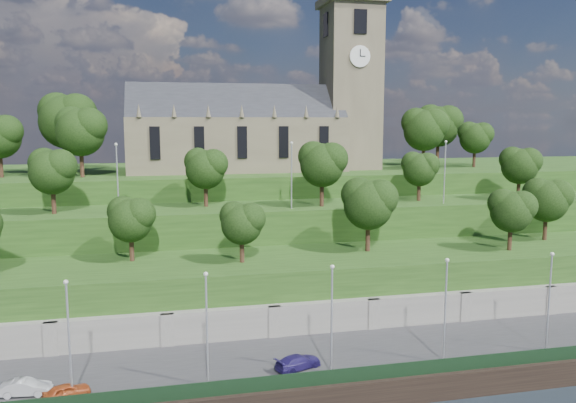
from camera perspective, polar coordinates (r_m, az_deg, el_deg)
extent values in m
cube|color=#2D2D30|center=(52.11, 5.41, -16.16)|extent=(160.00, 12.00, 2.00)
cube|color=black|center=(46.92, 7.80, -18.95)|extent=(160.00, 0.50, 2.20)
cube|color=black|center=(46.81, 7.55, -16.97)|extent=(160.00, 0.10, 1.20)
cube|color=slate|center=(56.84, 3.54, -12.38)|extent=(160.00, 2.00, 5.00)
cube|color=slate|center=(55.10, -22.88, -13.71)|extent=(1.20, 0.60, 5.00)
cube|color=slate|center=(54.14, -12.12, -13.62)|extent=(1.20, 0.60, 5.00)
cube|color=slate|center=(55.02, -1.37, -13.08)|extent=(1.20, 0.60, 5.00)
cube|color=slate|center=(57.65, 8.66, -12.16)|extent=(1.20, 0.60, 5.00)
cube|color=slate|center=(61.80, 17.51, -11.05)|extent=(1.20, 0.60, 5.00)
cube|color=slate|center=(67.19, 25.04, -9.89)|extent=(1.20, 0.60, 5.00)
cube|color=#214216|center=(61.84, 2.01, -9.19)|extent=(160.00, 12.00, 8.00)
cube|color=#214216|center=(71.64, -0.18, -5.11)|extent=(160.00, 10.00, 12.00)
cube|color=#214216|center=(91.59, -2.97, -1.25)|extent=(160.00, 32.00, 15.00)
cube|color=brown|center=(85.91, -5.23, 5.82)|extent=(32.00, 12.00, 8.00)
cube|color=#212328|center=(85.84, -5.27, 8.49)|extent=(32.00, 10.18, 10.18)
cone|color=brown|center=(79.24, -14.93, 8.94)|extent=(0.70, 0.70, 1.80)
cone|color=brown|center=(79.19, -11.52, 9.05)|extent=(0.70, 0.70, 1.80)
cone|color=brown|center=(79.41, -8.11, 9.13)|extent=(0.70, 0.70, 1.80)
cone|color=brown|center=(79.91, -4.73, 9.17)|extent=(0.70, 0.70, 1.80)
cone|color=brown|center=(80.67, -1.40, 9.19)|extent=(0.70, 0.70, 1.80)
cone|color=brown|center=(81.69, 1.86, 9.17)|extent=(0.70, 0.70, 1.80)
cone|color=brown|center=(82.96, 5.02, 9.13)|extent=(0.70, 0.70, 1.80)
cube|color=black|center=(79.14, -13.37, 5.80)|extent=(1.40, 0.25, 4.50)
cube|color=black|center=(79.28, -9.01, 5.93)|extent=(1.40, 0.25, 4.50)
cube|color=black|center=(79.86, -4.68, 6.01)|extent=(1.40, 0.25, 4.50)
cube|color=black|center=(80.89, -0.44, 6.07)|extent=(1.40, 0.25, 4.50)
cube|color=black|center=(82.35, 3.67, 6.09)|extent=(1.40, 0.25, 4.50)
cube|color=brown|center=(90.04, 6.36, 11.32)|extent=(8.00, 8.00, 25.00)
cube|color=brown|center=(91.72, 6.50, 19.52)|extent=(9.20, 9.20, 1.20)
cone|color=brown|center=(96.96, 8.07, 19.59)|extent=(0.80, 0.80, 1.60)
cube|color=black|center=(87.27, 7.37, 17.69)|extent=(2.00, 0.25, 3.50)
cube|color=black|center=(94.90, 5.63, 16.93)|extent=(2.00, 0.25, 3.50)
cube|color=black|center=(89.87, 3.88, 17.45)|extent=(0.25, 2.00, 3.50)
cube|color=black|center=(92.44, 8.97, 17.11)|extent=(0.25, 2.00, 3.50)
cylinder|color=white|center=(86.54, 7.32, 14.43)|extent=(3.20, 0.30, 3.20)
cylinder|color=white|center=(91.80, 8.92, 14.03)|extent=(0.30, 3.20, 3.20)
cube|color=black|center=(86.42, 7.36, 14.77)|extent=(0.12, 0.05, 1.10)
cube|color=black|center=(86.50, 7.62, 14.42)|extent=(0.80, 0.05, 0.12)
cylinder|color=#321D13|center=(60.66, -15.60, -4.49)|extent=(0.49, 0.49, 2.92)
sphere|color=black|center=(60.12, -15.70, -1.87)|extent=(4.54, 4.54, 4.54)
sphere|color=black|center=(59.52, -14.88, -1.27)|extent=(3.41, 3.41, 3.41)
sphere|color=black|center=(60.59, -16.46, -0.95)|extent=(3.18, 3.18, 3.18)
cylinder|color=#321D13|center=(58.14, -4.70, -4.86)|extent=(0.48, 0.48, 2.72)
sphere|color=black|center=(57.60, -4.73, -2.31)|extent=(4.24, 4.24, 4.24)
sphere|color=black|center=(57.20, -3.84, -1.73)|extent=(3.18, 3.18, 3.18)
sphere|color=black|center=(57.88, -5.54, -1.41)|extent=(2.97, 2.97, 2.97)
cylinder|color=#321D13|center=(63.43, 8.11, -3.43)|extent=(0.52, 0.52, 3.56)
sphere|color=black|center=(62.84, 8.17, -0.36)|extent=(5.54, 5.54, 5.54)
sphere|color=black|center=(62.61, 9.31, 0.35)|extent=(4.15, 4.15, 4.15)
sphere|color=black|center=(63.00, 7.15, 0.70)|extent=(3.87, 3.87, 3.87)
cylinder|color=#321D13|center=(68.10, 21.62, -3.38)|extent=(0.49, 0.49, 2.98)
sphere|color=black|center=(67.62, 21.75, -0.98)|extent=(4.64, 4.64, 4.64)
sphere|color=black|center=(67.66, 22.65, -0.43)|extent=(3.48, 3.48, 3.48)
sphere|color=black|center=(67.51, 20.94, -0.16)|extent=(3.25, 3.25, 3.25)
cylinder|color=#321D13|center=(75.60, 24.66, -2.34)|extent=(0.51, 0.51, 3.28)
sphere|color=black|center=(75.13, 24.81, 0.04)|extent=(5.10, 5.10, 5.10)
sphere|color=black|center=(75.26, 25.69, 0.59)|extent=(3.83, 3.83, 3.83)
sphere|color=black|center=(74.98, 24.02, 0.86)|extent=(3.57, 3.57, 3.57)
cylinder|color=#321D13|center=(68.86, -22.72, 0.16)|extent=(0.50, 0.50, 3.23)
sphere|color=black|center=(68.53, -22.86, 2.74)|extent=(5.02, 5.02, 5.02)
sphere|color=black|center=(67.81, -22.14, 3.37)|extent=(3.76, 3.76, 3.76)
sphere|color=black|center=(69.24, -23.53, 3.59)|extent=(3.51, 3.51, 3.51)
cylinder|color=#321D13|center=(69.89, -8.35, 0.77)|extent=(0.50, 0.50, 3.12)
sphere|color=black|center=(69.57, -8.40, 3.23)|extent=(4.85, 4.85, 4.85)
sphere|color=black|center=(69.11, -7.58, 3.82)|extent=(3.63, 3.63, 3.63)
sphere|color=black|center=(70.05, -9.14, 4.04)|extent=(3.39, 3.39, 3.39)
cylinder|color=#321D13|center=(69.33, 3.45, 0.93)|extent=(0.51, 0.51, 3.47)
sphere|color=black|center=(69.00, 3.47, 3.69)|extent=(5.39, 5.39, 5.39)
sphere|color=black|center=(68.73, 4.47, 4.34)|extent=(4.04, 4.04, 4.04)
sphere|color=black|center=(69.32, 2.57, 4.61)|extent=(3.77, 3.77, 3.77)
cylinder|color=#321D13|center=(76.15, 13.15, 1.12)|extent=(0.48, 0.48, 2.80)
sphere|color=black|center=(75.88, 13.22, 3.15)|extent=(4.35, 4.35, 4.35)
sphere|color=black|center=(75.82, 13.97, 3.61)|extent=(3.26, 3.26, 3.26)
sphere|color=black|center=(75.98, 12.54, 3.83)|extent=(3.05, 3.05, 3.05)
cylinder|color=#321D13|center=(81.18, 22.37, 1.24)|extent=(0.50, 0.50, 3.06)
sphere|color=black|center=(80.92, 22.48, 3.32)|extent=(4.76, 4.76, 4.76)
sphere|color=black|center=(81.03, 23.26, 3.79)|extent=(3.57, 3.57, 3.57)
sphere|color=black|center=(80.87, 21.79, 4.03)|extent=(3.33, 3.33, 3.33)
cylinder|color=#321D13|center=(84.11, -27.16, 3.42)|extent=(0.52, 0.52, 3.64)
sphere|color=black|center=(83.10, -26.69, 6.43)|extent=(4.24, 4.24, 4.24)
cylinder|color=#321D13|center=(88.37, -21.41, 4.39)|extent=(0.58, 0.58, 5.01)
sphere|color=black|center=(88.23, -21.57, 7.52)|extent=(7.79, 7.79, 7.79)
sphere|color=black|center=(87.24, -20.67, 8.34)|extent=(5.84, 5.84, 5.84)
sphere|color=black|center=(89.43, -22.39, 8.48)|extent=(5.45, 5.45, 5.45)
cylinder|color=#321D13|center=(80.08, -20.22, 3.77)|extent=(0.54, 0.54, 4.05)
sphere|color=black|center=(79.91, -20.35, 6.57)|extent=(6.30, 6.30, 6.30)
sphere|color=black|center=(79.11, -19.54, 7.29)|extent=(4.72, 4.72, 4.72)
sphere|color=black|center=(80.83, -21.10, 7.44)|extent=(4.41, 4.41, 4.41)
cylinder|color=#321D13|center=(90.45, 13.58, 4.51)|extent=(0.54, 0.54, 4.11)
sphere|color=black|center=(90.30, 13.67, 7.02)|extent=(6.39, 6.39, 6.39)
sphere|color=black|center=(90.29, 14.60, 7.60)|extent=(4.79, 4.79, 4.79)
sphere|color=black|center=(90.53, 12.83, 7.86)|extent=(4.48, 4.48, 4.48)
cylinder|color=#321D13|center=(100.50, 14.95, 4.90)|extent=(0.56, 0.56, 4.46)
sphere|color=black|center=(100.38, 15.04, 7.35)|extent=(6.93, 6.93, 6.93)
sphere|color=black|center=(100.40, 15.95, 7.91)|extent=(5.20, 5.20, 5.20)
sphere|color=black|center=(100.60, 14.22, 8.17)|extent=(4.85, 4.85, 4.85)
cylinder|color=#321D13|center=(96.99, 18.39, 4.28)|extent=(0.50, 0.50, 3.20)
sphere|color=black|center=(96.85, 18.47, 6.10)|extent=(4.98, 4.98, 4.98)
sphere|color=black|center=(96.92, 19.15, 6.52)|extent=(3.73, 3.73, 3.73)
sphere|color=black|center=(96.92, 17.86, 6.72)|extent=(3.48, 3.48, 3.48)
cylinder|color=#B2B2B7|center=(45.20, -21.33, -13.17)|extent=(0.16, 0.16, 8.82)
sphere|color=silver|center=(43.80, -21.64, -7.62)|extent=(0.36, 0.36, 0.36)
cylinder|color=#B2B2B7|center=(44.70, -8.24, -12.91)|extent=(0.16, 0.16, 8.82)
sphere|color=silver|center=(43.29, -8.36, -7.31)|extent=(0.36, 0.36, 0.36)
cylinder|color=#B2B2B7|center=(46.41, 4.45, -12.05)|extent=(0.16, 0.16, 8.82)
sphere|color=silver|center=(45.06, 4.51, -6.63)|extent=(0.36, 0.36, 0.36)
cylinder|color=#B2B2B7|center=(50.10, 15.67, -10.80)|extent=(0.16, 0.16, 8.82)
sphere|color=silver|center=(48.84, 15.87, -5.76)|extent=(0.36, 0.36, 0.36)
cylinder|color=#B2B2B7|center=(55.37, 24.97, -9.44)|extent=(0.16, 0.16, 8.82)
sphere|color=silver|center=(54.24, 25.25, -4.86)|extent=(0.36, 0.36, 0.36)
cylinder|color=#B2B2B7|center=(65.69, -16.93, 2.08)|extent=(0.16, 0.16, 7.76)
sphere|color=silver|center=(65.42, -17.07, 5.56)|extent=(0.36, 0.36, 0.36)
cylinder|color=#B2B2B7|center=(67.13, 0.36, 2.55)|extent=(0.16, 0.16, 7.76)
sphere|color=silver|center=(66.86, 0.36, 5.96)|extent=(0.36, 0.36, 0.36)
cylinder|color=#B2B2B7|center=(74.15, 15.63, 2.78)|extent=(0.16, 0.16, 7.76)
sphere|color=silver|center=(73.91, 15.74, 5.87)|extent=(0.36, 0.36, 0.36)
imported|color=#A9451C|center=(46.85, -21.57, -17.50)|extent=(3.64, 2.57, 1.15)
imported|color=#98999C|center=(48.58, -25.12, -16.72)|extent=(3.78, 1.62, 1.21)
imported|color=#211855|center=(48.52, 1.05, -15.97)|extent=(4.37, 2.99, 1.18)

